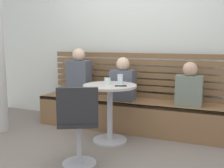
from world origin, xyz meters
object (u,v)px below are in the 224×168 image
Objects in this scene: booth_bench at (127,114)px; person_adult at (79,75)px; cup_glass_tall at (120,79)px; cup_glass_short at (107,81)px; person_child_middle at (123,81)px; cafe_table at (110,102)px; person_child_left at (189,87)px; white_chair at (78,123)px; phone_on_table at (121,86)px.

person_adult is at bearing -177.73° from booth_bench.
cup_glass_short is (-0.14, -0.10, -0.02)m from cup_glass_tall.
booth_bench is 0.50m from person_child_middle.
cafe_table is 0.55m from person_child_middle.
cafe_table is at bearing -95.60° from booth_bench.
person_child_left reaches higher than cup_glass_tall.
white_chair is (-0.01, -0.81, -0.05)m from cafe_table.
cup_glass_tall is at bearing -24.73° from person_adult.
person_child_left is at bearing 30.36° from cafe_table.
white_chair is 0.83m from phone_on_table.
person_child_middle is (0.71, -0.01, -0.06)m from person_adult.
person_child_left is 0.92m from person_child_middle.
cup_glass_short is 0.24m from phone_on_table.
cup_glass_tall reaches higher than cup_glass_short.
phone_on_table is at bearing -16.10° from cafe_table.
phone_on_table is at bearing 77.01° from white_chair.
person_child_left is (1.64, 0.02, -0.08)m from person_adult.
person_child_left is at bearing 1.55° from person_child_middle.
person_child_left is at bearing 0.69° from person_adult.
person_adult reaches higher than person_child_middle.
white_chair is 1.65m from person_child_left.
white_chair is 7.08× the size of cup_glass_tall.
booth_bench is 0.62m from cafe_table.
person_adult reaches higher than cup_glass_tall.
cup_glass_short is (-0.04, -0.46, 0.07)m from person_child_middle.
person_adult is 6.12× the size of cup_glass_tall.
person_child_left is (0.92, 1.34, 0.23)m from white_chair.
cup_glass_short is (-0.05, 0.05, 0.26)m from cafe_table.
person_child_middle is 4.41× the size of phone_on_table.
person_adult is at bearing -179.31° from person_child_left.
person_child_left is at bearing -0.74° from booth_bench.
person_child_middle is at bearing -5.44° from phone_on_table.
cup_glass_short is at bearing -153.14° from person_child_left.
cup_glass_tall is at bearing -0.52° from phone_on_table.
cafe_table is at bearing 51.18° from phone_on_table.
person_adult is 1.19× the size of person_child_middle.
white_chair is (-0.06, -1.35, 0.24)m from booth_bench.
person_child_middle is at bearing 91.05° from cafe_table.
cup_glass_short reaches higher than cafe_table.
cup_glass_short is (-0.97, -0.49, 0.09)m from person_child_left.
person_adult is at bearing 179.57° from person_child_middle.
booth_bench is 0.95m from person_adult.
phone_on_table is at bearing -67.80° from cup_glass_tall.
person_child_left is at bearing -74.86° from phone_on_table.
person_adult is (-0.71, 1.32, 0.30)m from white_chair.
person_adult reaches higher than cup_glass_short.
person_adult is 1.05m from phone_on_table.
person_child_middle is 0.47m from cup_glass_short.
cafe_table is 1.01× the size of person_adult.
phone_on_table is (0.17, -0.56, 0.03)m from person_child_middle.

